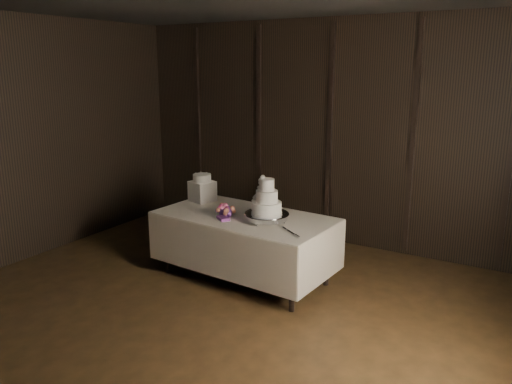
# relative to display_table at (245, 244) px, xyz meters

# --- Properties ---
(room) EXTENTS (6.08, 7.08, 3.08)m
(room) POSITION_rel_display_table_xyz_m (0.28, -1.77, 1.08)
(room) COLOR black
(room) RESTS_ON ground
(display_table) EXTENTS (2.06, 1.17, 0.76)m
(display_table) POSITION_rel_display_table_xyz_m (0.00, 0.00, 0.00)
(display_table) COLOR beige
(display_table) RESTS_ON ground
(cake_stand) EXTENTS (0.57, 0.57, 0.09)m
(cake_stand) POSITION_rel_display_table_xyz_m (0.32, -0.07, 0.39)
(cake_stand) COLOR silver
(cake_stand) RESTS_ON display_table
(wedding_cake) EXTENTS (0.36, 0.32, 0.38)m
(wedding_cake) POSITION_rel_display_table_xyz_m (0.30, -0.08, 0.58)
(wedding_cake) COLOR white
(wedding_cake) RESTS_ON cake_stand
(bouquet) EXTENTS (0.45, 0.48, 0.18)m
(bouquet) POSITION_rel_display_table_xyz_m (-0.17, -0.13, 0.40)
(bouquet) COLOR #BC4877
(bouquet) RESTS_ON display_table
(box_pedestal) EXTENTS (0.32, 0.32, 0.25)m
(box_pedestal) POSITION_rel_display_table_xyz_m (-0.77, 0.25, 0.47)
(box_pedestal) COLOR white
(box_pedestal) RESTS_ON display_table
(small_cake) EXTENTS (0.28, 0.28, 0.09)m
(small_cake) POSITION_rel_display_table_xyz_m (-0.77, 0.25, 0.64)
(small_cake) COLOR white
(small_cake) RESTS_ON box_pedestal
(cake_knife) EXTENTS (0.32, 0.23, 0.01)m
(cake_knife) POSITION_rel_display_table_xyz_m (0.68, -0.24, 0.35)
(cake_knife) COLOR silver
(cake_knife) RESTS_ON display_table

